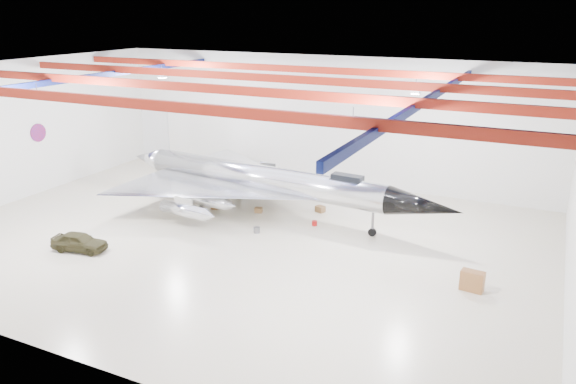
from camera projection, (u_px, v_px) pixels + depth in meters
The scene contains 17 objects.
floor at pixel (237, 238), 37.76m from camera, with size 40.00×40.00×0.00m, color beige.
wall_back at pixel (323, 120), 48.90m from camera, with size 40.00×40.00×0.00m, color silver.
wall_left at pixel (16, 131), 44.28m from camera, with size 30.00×30.00×0.00m, color silver.
ceiling at pixel (231, 72), 34.34m from camera, with size 40.00×40.00×0.00m, color #0A0F38.
ceiling_structure at pixel (232, 83), 34.55m from camera, with size 39.50×29.50×1.08m.
wall_roundel at pixel (38, 133), 46.13m from camera, with size 1.50×1.50×0.10m, color #B21414.
jet_aircraft at pixel (262, 182), 41.68m from camera, with size 27.69×17.08×7.55m.
jeep at pixel (79, 242), 35.66m from camera, with size 1.44×3.57×1.22m, color #34311A.
desk at pixel (472, 281), 30.60m from camera, with size 1.25×0.62×1.14m, color brown.
crate_ply at pixel (215, 207), 43.22m from camera, with size 0.54×0.44×0.38m, color olive.
toolbox_red at pixel (261, 192), 46.74m from camera, with size 0.39×0.31×0.27m, color #A71110.
engine_drum at pixel (257, 230), 38.63m from camera, with size 0.45×0.45×0.40m, color #59595B.
parts_bin at pixel (320, 209), 42.60m from camera, with size 0.66×0.53×0.46m, color olive.
crate_small at pixel (190, 199), 45.08m from camera, with size 0.35×0.28×0.24m, color #59595B.
tool_chest at pixel (315, 223), 39.95m from camera, with size 0.38×0.38×0.34m, color #A71110.
oil_barrel at pixel (259, 210), 42.49m from camera, with size 0.55×0.44×0.39m, color olive.
spares_box at pixel (334, 195), 45.95m from camera, with size 0.35×0.35×0.31m, color #59595B.
Camera 1 is at (18.25, -29.98, 14.71)m, focal length 35.00 mm.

